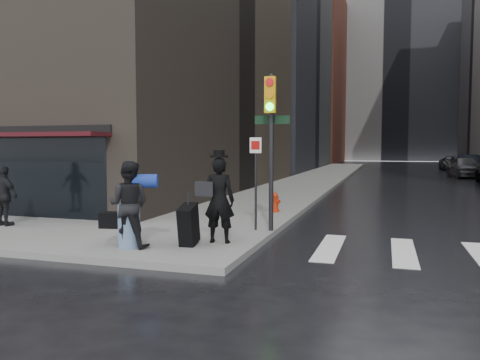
% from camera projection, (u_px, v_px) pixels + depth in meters
% --- Properties ---
extents(ground, '(140.00, 140.00, 0.00)m').
position_uv_depth(ground, '(171.00, 246.00, 10.77)').
color(ground, black).
rests_on(ground, ground).
extents(sidewalk_left, '(4.00, 50.00, 0.15)m').
position_uv_depth(sidewalk_left, '(323.00, 176.00, 36.48)').
color(sidewalk_left, slate).
rests_on(sidewalk_left, ground).
extents(bldg_left_mid, '(22.00, 24.00, 34.00)m').
position_uv_depth(bldg_left_mid, '(215.00, 9.00, 49.63)').
color(bldg_left_mid, gray).
rests_on(bldg_left_mid, ground).
extents(bldg_left_far, '(22.00, 20.00, 26.00)m').
position_uv_depth(bldg_left_far, '(269.00, 78.00, 72.77)').
color(bldg_left_far, '#58281E').
rests_on(bldg_left_far, ground).
extents(bldg_distant, '(40.00, 12.00, 32.00)m').
position_uv_depth(bldg_distant, '(396.00, 69.00, 82.14)').
color(bldg_distant, gray).
rests_on(bldg_distant, ground).
extents(man_overcoat, '(1.09, 1.16, 2.11)m').
position_uv_depth(man_overcoat, '(213.00, 204.00, 10.35)').
color(man_overcoat, black).
rests_on(man_overcoat, ground).
extents(man_jeans, '(1.35, 0.84, 1.85)m').
position_uv_depth(man_jeans, '(129.00, 204.00, 9.91)').
color(man_jeans, black).
rests_on(man_jeans, ground).
extents(man_greycoat, '(1.01, 0.54, 1.64)m').
position_uv_depth(man_greycoat, '(4.00, 196.00, 12.67)').
color(man_greycoat, black).
rests_on(man_greycoat, ground).
extents(traffic_light, '(0.99, 0.49, 3.97)m').
position_uv_depth(traffic_light, '(269.00, 130.00, 11.75)').
color(traffic_light, black).
rests_on(traffic_light, ground).
extents(fire_hydrant, '(0.37, 0.28, 0.65)m').
position_uv_depth(fire_hydrant, '(275.00, 203.00, 15.42)').
color(fire_hydrant, '#A9230A').
rests_on(fire_hydrant, ground).
extents(parked_car_4, '(2.39, 4.93, 1.62)m').
position_uv_depth(parked_car_4, '(465.00, 167.00, 35.45)').
color(parked_car_4, '#4C4B51').
rests_on(parked_car_4, ground).
extents(parked_car_5, '(2.13, 5.06, 1.63)m').
position_uv_depth(parked_car_5, '(468.00, 164.00, 40.75)').
color(parked_car_5, black).
rests_on(parked_car_5, ground).
extents(parked_car_6, '(2.44, 5.20, 1.44)m').
position_uv_depth(parked_car_6, '(454.00, 163.00, 46.54)').
color(parked_car_6, '#3D3D42').
rests_on(parked_car_6, ground).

